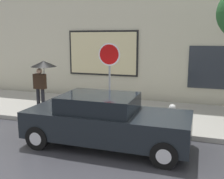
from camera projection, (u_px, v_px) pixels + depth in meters
ground_plane at (131, 147)px, 7.29m from camera, size 60.00×60.00×0.00m
sidewalk at (151, 115)px, 10.07m from camera, size 20.00×4.00×0.15m
building_facade at (163, 25)px, 11.75m from camera, size 20.00×0.67×7.00m
parked_car at (105, 121)px, 7.28m from camera, size 4.44×1.83×1.42m
fire_hydrant at (172, 116)px, 8.33m from camera, size 0.30×0.44×0.76m
pedestrian_with_umbrella at (42, 71)px, 10.28m from camera, size 0.99×0.99×1.92m
stop_sign at (109, 66)px, 8.99m from camera, size 0.76×0.10×2.62m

